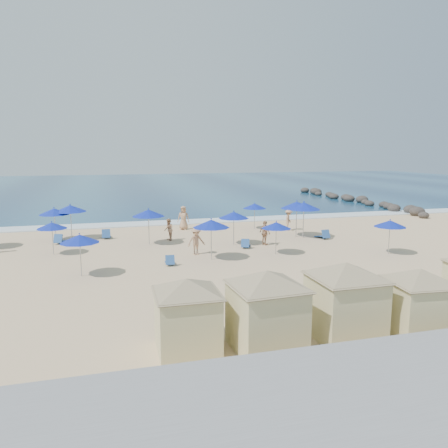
{
  "coord_description": "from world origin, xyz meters",
  "views": [
    {
      "loc": [
        -5.25,
        -21.78,
        6.23
      ],
      "look_at": [
        1.6,
        3.0,
        1.89
      ],
      "focal_mm": 35.0,
      "sensor_mm": 36.0,
      "label": 1
    }
  ],
  "objects_px": {
    "umbrella_8": "(276,225)",
    "umbrella_10": "(297,205)",
    "cabana_3": "(419,294)",
    "beachgoer_2": "(265,233)",
    "cabana_2": "(346,290)",
    "beachgoer_4": "(183,218)",
    "rock_jetty": "(353,199)",
    "umbrella_1": "(52,226)",
    "umbrella_4": "(70,208)",
    "beachgoer_1": "(169,230)",
    "umbrella_7": "(234,215)",
    "beachgoer_3": "(289,220)",
    "umbrella_13": "(304,206)",
    "trash_bin": "(243,299)",
    "umbrella_5": "(148,213)",
    "umbrella_3": "(80,239)",
    "umbrella_11": "(390,224)",
    "cabana_1": "(267,300)",
    "umbrella_6": "(211,224)",
    "umbrella_2": "(54,211)",
    "cabana_0": "(187,305)",
    "umbrella_9": "(255,206)",
    "beachgoer_5": "(196,241)"
  },
  "relations": [
    {
      "from": "umbrella_9",
      "to": "umbrella_2",
      "type": "bearing_deg",
      "value": -177.95
    },
    {
      "from": "trash_bin",
      "to": "umbrella_5",
      "type": "distance_m",
      "value": 13.48
    },
    {
      "from": "umbrella_6",
      "to": "umbrella_9",
      "type": "distance_m",
      "value": 10.44
    },
    {
      "from": "umbrella_1",
      "to": "cabana_1",
      "type": "bearing_deg",
      "value": -62.92
    },
    {
      "from": "cabana_0",
      "to": "umbrella_3",
      "type": "bearing_deg",
      "value": 110.64
    },
    {
      "from": "umbrella_5",
      "to": "trash_bin",
      "type": "bearing_deg",
      "value": -79.87
    },
    {
      "from": "umbrella_4",
      "to": "beachgoer_1",
      "type": "distance_m",
      "value": 7.12
    },
    {
      "from": "umbrella_7",
      "to": "beachgoer_1",
      "type": "relative_size",
      "value": 1.49
    },
    {
      "from": "trash_bin",
      "to": "umbrella_10",
      "type": "bearing_deg",
      "value": 48.84
    },
    {
      "from": "umbrella_8",
      "to": "beachgoer_4",
      "type": "height_order",
      "value": "umbrella_8"
    },
    {
      "from": "cabana_2",
      "to": "cabana_3",
      "type": "distance_m",
      "value": 2.53
    },
    {
      "from": "rock_jetty",
      "to": "cabana_0",
      "type": "relative_size",
      "value": 6.48
    },
    {
      "from": "rock_jetty",
      "to": "beachgoer_3",
      "type": "distance_m",
      "value": 21.7
    },
    {
      "from": "beachgoer_4",
      "to": "umbrella_13",
      "type": "bearing_deg",
      "value": -15.47
    },
    {
      "from": "cabana_2",
      "to": "beachgoer_4",
      "type": "xyz_separation_m",
      "value": [
        -1.58,
        21.57,
        -0.7
      ]
    },
    {
      "from": "umbrella_2",
      "to": "umbrella_13",
      "type": "bearing_deg",
      "value": -12.57
    },
    {
      "from": "umbrella_1",
      "to": "umbrella_2",
      "type": "xyz_separation_m",
      "value": [
        -0.29,
        4.44,
        0.27
      ]
    },
    {
      "from": "cabana_3",
      "to": "beachgoer_2",
      "type": "height_order",
      "value": "cabana_3"
    },
    {
      "from": "umbrella_11",
      "to": "beachgoer_2",
      "type": "distance_m",
      "value": 7.81
    },
    {
      "from": "umbrella_3",
      "to": "umbrella_1",
      "type": "bearing_deg",
      "value": 109.16
    },
    {
      "from": "umbrella_5",
      "to": "umbrella_13",
      "type": "height_order",
      "value": "umbrella_13"
    },
    {
      "from": "rock_jetty",
      "to": "beachgoer_3",
      "type": "relative_size",
      "value": 15.85
    },
    {
      "from": "umbrella_11",
      "to": "cabana_1",
      "type": "bearing_deg",
      "value": -139.54
    },
    {
      "from": "umbrella_1",
      "to": "umbrella_10",
      "type": "relative_size",
      "value": 0.76
    },
    {
      "from": "umbrella_13",
      "to": "beachgoer_5",
      "type": "relative_size",
      "value": 1.59
    },
    {
      "from": "cabana_1",
      "to": "umbrella_7",
      "type": "xyz_separation_m",
      "value": [
        3.47,
        15.13,
        0.39
      ]
    },
    {
      "from": "umbrella_8",
      "to": "umbrella_10",
      "type": "distance_m",
      "value": 5.87
    },
    {
      "from": "umbrella_11",
      "to": "umbrella_3",
      "type": "bearing_deg",
      "value": 179.83
    },
    {
      "from": "umbrella_8",
      "to": "beachgoer_1",
      "type": "relative_size",
      "value": 1.33
    },
    {
      "from": "rock_jetty",
      "to": "beachgoer_2",
      "type": "height_order",
      "value": "beachgoer_2"
    },
    {
      "from": "umbrella_1",
      "to": "beachgoer_4",
      "type": "xyz_separation_m",
      "value": [
        9.12,
        6.27,
        -0.83
      ]
    },
    {
      "from": "beachgoer_2",
      "to": "umbrella_2",
      "type": "bearing_deg",
      "value": 47.59
    },
    {
      "from": "rock_jetty",
      "to": "umbrella_1",
      "type": "height_order",
      "value": "umbrella_1"
    },
    {
      "from": "trash_bin",
      "to": "umbrella_4",
      "type": "relative_size",
      "value": 0.32
    },
    {
      "from": "cabana_2",
      "to": "beachgoer_1",
      "type": "height_order",
      "value": "cabana_2"
    },
    {
      "from": "cabana_2",
      "to": "cabana_0",
      "type": "bearing_deg",
      "value": 175.25
    },
    {
      "from": "umbrella_2",
      "to": "umbrella_4",
      "type": "distance_m",
      "value": 1.08
    },
    {
      "from": "umbrella_3",
      "to": "cabana_0",
      "type": "bearing_deg",
      "value": -69.36
    },
    {
      "from": "umbrella_13",
      "to": "beachgoer_4",
      "type": "bearing_deg",
      "value": 143.76
    },
    {
      "from": "rock_jetty",
      "to": "beachgoer_2",
      "type": "bearing_deg",
      "value": -133.66
    },
    {
      "from": "beachgoer_3",
      "to": "umbrella_13",
      "type": "bearing_deg",
      "value": -151.01
    },
    {
      "from": "umbrella_11",
      "to": "beachgoer_1",
      "type": "bearing_deg",
      "value": 148.32
    },
    {
      "from": "umbrella_8",
      "to": "beachgoer_4",
      "type": "xyz_separation_m",
      "value": [
        -3.9,
        9.82,
        -0.84
      ]
    },
    {
      "from": "umbrella_3",
      "to": "umbrella_8",
      "type": "relative_size",
      "value": 1.07
    },
    {
      "from": "umbrella_6",
      "to": "umbrella_7",
      "type": "height_order",
      "value": "umbrella_6"
    },
    {
      "from": "umbrella_13",
      "to": "beachgoer_5",
      "type": "distance_m",
      "value": 9.11
    },
    {
      "from": "umbrella_7",
      "to": "rock_jetty",
      "type": "bearing_deg",
      "value": 42.58
    },
    {
      "from": "cabana_2",
      "to": "beachgoer_4",
      "type": "bearing_deg",
      "value": 94.2
    },
    {
      "from": "cabana_1",
      "to": "umbrella_3",
      "type": "bearing_deg",
      "value": 120.85
    },
    {
      "from": "rock_jetty",
      "to": "beachgoer_1",
      "type": "height_order",
      "value": "beachgoer_1"
    }
  ]
}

